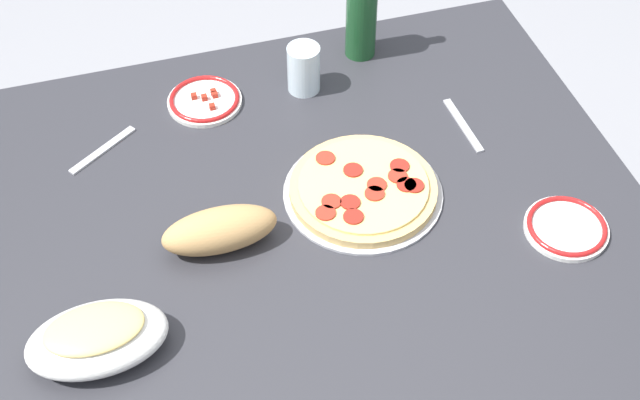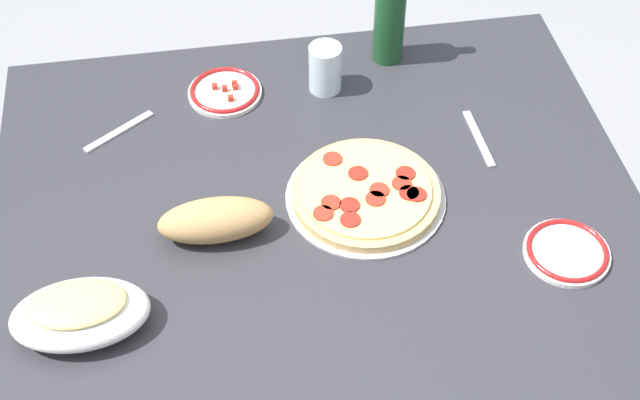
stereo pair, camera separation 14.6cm
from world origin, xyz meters
name	(u,v)px [view 2 (the right image)]	position (x,y,z in m)	size (l,w,h in m)	color
dining_table	(320,246)	(0.00, 0.00, 0.63)	(1.27, 1.10, 0.74)	#2D2D33
pepperoni_pizza	(366,193)	(0.09, 0.02, 0.75)	(0.32, 0.32, 0.03)	#B7B7BC
baked_pasta_dish	(80,312)	(-0.45, -0.20, 0.78)	(0.24, 0.15, 0.08)	white
wine_bottle	(390,12)	(0.23, 0.44, 0.86)	(0.07, 0.07, 0.31)	#194723
water_glass	(325,68)	(0.07, 0.36, 0.79)	(0.07, 0.07, 0.11)	silver
side_plate_near	(567,252)	(0.43, -0.18, 0.75)	(0.16, 0.16, 0.02)	white
side_plate_far	(225,91)	(-0.15, 0.37, 0.75)	(0.16, 0.16, 0.02)	white
bread_loaf	(216,220)	(-0.20, -0.03, 0.78)	(0.22, 0.09, 0.08)	tan
fork_left	(479,138)	(0.36, 0.14, 0.74)	(0.17, 0.02, 0.01)	#B7B7BC
fork_right	(119,131)	(-0.38, 0.29, 0.74)	(0.17, 0.02, 0.01)	#B7B7BC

